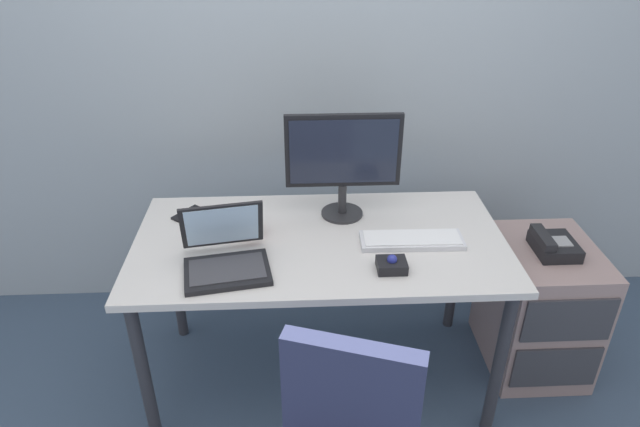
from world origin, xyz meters
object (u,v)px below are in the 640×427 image
object	(u,v)px
cell_phone	(189,214)
keyboard	(412,240)
laptop	(225,254)
coffee_mug	(247,221)
trackball_mouse	(392,265)
monitor_main	(343,158)
file_cabinet	(538,306)
desk_phone	(553,245)

from	to	relation	value
cell_phone	keyboard	bearing A→B (deg)	21.46
laptop	coffee_mug	bearing A→B (deg)	73.24
keyboard	cell_phone	distance (m)	0.96
keyboard	trackball_mouse	distance (m)	0.21
monitor_main	coffee_mug	world-z (taller)	monitor_main
file_cabinet	desk_phone	bearing A→B (deg)	-116.78
file_cabinet	coffee_mug	bearing A→B (deg)	-179.24
file_cabinet	monitor_main	size ratio (longest dim) A/B	1.30
keyboard	desk_phone	bearing A→B (deg)	9.03
coffee_mug	trackball_mouse	bearing A→B (deg)	-27.20
keyboard	coffee_mug	world-z (taller)	coffee_mug
desk_phone	file_cabinet	bearing A→B (deg)	63.22
keyboard	coffee_mug	bearing A→B (deg)	171.25
monitor_main	laptop	distance (m)	0.63
cell_phone	trackball_mouse	bearing A→B (deg)	8.85
desk_phone	monitor_main	size ratio (longest dim) A/B	0.42
desk_phone	monitor_main	world-z (taller)	monitor_main
trackball_mouse	file_cabinet	bearing A→B (deg)	21.43
keyboard	laptop	xyz separation A→B (m)	(-0.72, -0.12, 0.04)
monitor_main	trackball_mouse	size ratio (longest dim) A/B	4.37
file_cabinet	trackball_mouse	distance (m)	0.94
coffee_mug	cell_phone	world-z (taller)	coffee_mug
desk_phone	laptop	world-z (taller)	laptop
desk_phone	trackball_mouse	xyz separation A→B (m)	(-0.75, -0.28, 0.12)
desk_phone	coffee_mug	world-z (taller)	coffee_mug
cell_phone	desk_phone	bearing A→B (deg)	31.56
keyboard	trackball_mouse	xyz separation A→B (m)	(-0.11, -0.18, 0.01)
laptop	coffee_mug	size ratio (longest dim) A/B	3.00
desk_phone	trackball_mouse	size ratio (longest dim) A/B	1.82
keyboard	trackball_mouse	size ratio (longest dim) A/B	3.74
monitor_main	keyboard	distance (m)	0.44
cell_phone	monitor_main	bearing A→B (deg)	35.19
trackball_mouse	cell_phone	xyz separation A→B (m)	(-0.82, 0.45, -0.02)
file_cabinet	desk_phone	distance (m)	0.35
trackball_mouse	cell_phone	distance (m)	0.93
desk_phone	cell_phone	bearing A→B (deg)	173.93
laptop	cell_phone	size ratio (longest dim) A/B	2.50
cell_phone	file_cabinet	bearing A→B (deg)	32.19
monitor_main	coffee_mug	bearing A→B (deg)	-160.72
coffee_mug	monitor_main	bearing A→B (deg)	19.28
coffee_mug	file_cabinet	bearing A→B (deg)	0.76
desk_phone	cell_phone	distance (m)	1.58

